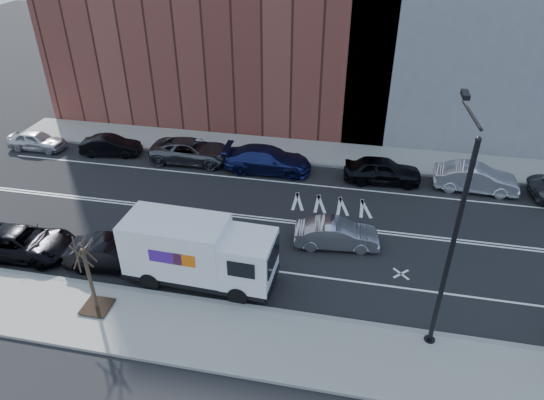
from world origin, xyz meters
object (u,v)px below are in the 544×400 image
at_px(far_parked_b, 111,146).
at_px(driving_sedan, 337,234).
at_px(fedex_van, 198,252).
at_px(far_parked_a, 36,140).

relative_size(far_parked_b, driving_sedan, 0.95).
xyz_separation_m(fedex_van, driving_sedan, (5.98, 3.95, -0.96)).
bearing_deg(fedex_van, driving_sedan, 35.55).
bearing_deg(far_parked_a, far_parked_b, -87.67).
xyz_separation_m(far_parked_a, far_parked_b, (5.60, 0.25, -0.02)).
xyz_separation_m(far_parked_a, driving_sedan, (21.93, -7.19, 0.01)).
height_order(fedex_van, far_parked_a, fedex_van).
height_order(fedex_van, driving_sedan, fedex_van).
distance_m(far_parked_a, far_parked_b, 5.61).
bearing_deg(far_parked_b, driving_sedan, -122.30).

